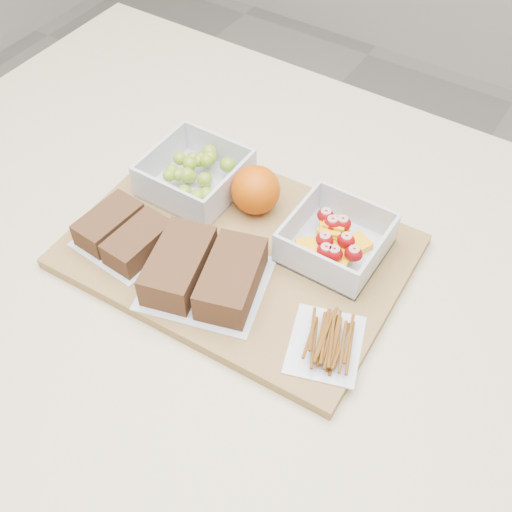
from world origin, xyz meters
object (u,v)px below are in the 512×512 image
(sandwich_bag_left, at_px, (124,233))
(pretzel_bag, at_px, (326,340))
(cutting_board, at_px, (238,251))
(orange, at_px, (256,190))
(fruit_container, at_px, (335,241))
(grape_container, at_px, (197,175))
(sandwich_bag_center, at_px, (205,272))

(sandwich_bag_left, distance_m, pretzel_bag, 0.30)
(cutting_board, distance_m, orange, 0.09)
(cutting_board, height_order, fruit_container, fruit_container)
(orange, distance_m, pretzel_bag, 0.24)
(pretzel_bag, bearing_deg, orange, 142.57)
(grape_container, distance_m, sandwich_bag_center, 0.18)
(grape_container, height_order, fruit_container, grape_container)
(sandwich_bag_center, bearing_deg, sandwich_bag_left, -179.52)
(pretzel_bag, bearing_deg, sandwich_bag_left, -179.51)
(grape_container, height_order, sandwich_bag_left, grape_container)
(fruit_container, bearing_deg, pretzel_bag, -65.70)
(sandwich_bag_center, xyz_separation_m, pretzel_bag, (0.17, 0.00, -0.01))
(grape_container, distance_m, fruit_container, 0.22)
(orange, bearing_deg, cutting_board, -75.03)
(grape_container, distance_m, orange, 0.09)
(fruit_container, distance_m, sandwich_bag_left, 0.27)
(grape_container, xyz_separation_m, sandwich_bag_left, (-0.02, -0.14, -0.00))
(pretzel_bag, bearing_deg, cutting_board, 157.45)
(sandwich_bag_left, distance_m, sandwich_bag_center, 0.13)
(sandwich_bag_left, height_order, sandwich_bag_center, sandwich_bag_center)
(sandwich_bag_center, height_order, pretzel_bag, sandwich_bag_center)
(sandwich_bag_left, bearing_deg, cutting_board, 29.47)
(grape_container, distance_m, pretzel_bag, 0.31)
(fruit_container, distance_m, pretzel_bag, 0.15)
(fruit_container, xyz_separation_m, sandwich_bag_center, (-0.11, -0.13, 0.00))
(orange, xyz_separation_m, sandwich_bag_left, (-0.11, -0.15, -0.02))
(cutting_board, bearing_deg, sandwich_bag_left, -152.56)
(sandwich_bag_left, height_order, pretzel_bag, sandwich_bag_left)
(orange, bearing_deg, sandwich_bag_left, -126.48)
(sandwich_bag_center, bearing_deg, pretzel_bag, 0.49)
(pretzel_bag, bearing_deg, grape_container, 154.17)
(pretzel_bag, bearing_deg, fruit_container, 114.30)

